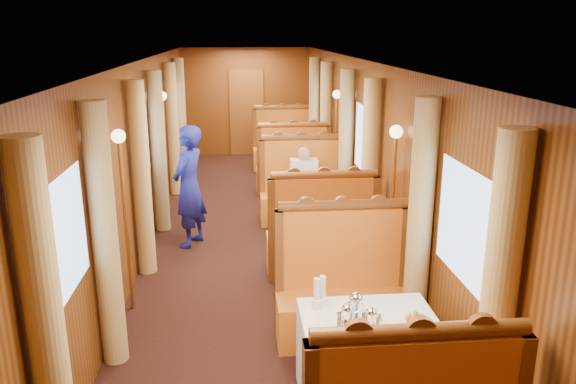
{
  "coord_description": "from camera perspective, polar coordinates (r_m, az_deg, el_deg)",
  "views": [
    {
      "loc": [
        -0.23,
        -7.34,
        2.89
      ],
      "look_at": [
        0.35,
        -1.02,
        1.05
      ],
      "focal_mm": 35.0,
      "sensor_mm": 36.0,
      "label": 1
    }
  ],
  "objects": [
    {
      "name": "floor",
      "position": [
        7.89,
        -3.2,
        -5.35
      ],
      "size": [
        3.0,
        12.0,
        0.01
      ],
      "primitive_type": null,
      "color": "black",
      "rests_on": "ground"
    },
    {
      "name": "ceiling",
      "position": [
        7.35,
        -3.51,
        13.1
      ],
      "size": [
        3.0,
        12.0,
        0.01
      ],
      "primitive_type": null,
      "rotation": [
        3.14,
        0.0,
        0.0
      ],
      "color": "silver",
      "rests_on": "wall_left"
    },
    {
      "name": "wall_far",
      "position": [
        13.44,
        -4.24,
        9.11
      ],
      "size": [
        3.0,
        0.01,
        2.5
      ],
      "primitive_type": null,
      "rotation": [
        1.57,
        0.0,
        0.0
      ],
      "color": "brown",
      "rests_on": "floor"
    },
    {
      "name": "wall_left",
      "position": [
        7.63,
        -14.7,
        3.21
      ],
      "size": [
        0.01,
        12.0,
        2.5
      ],
      "primitive_type": null,
      "rotation": [
        1.57,
        0.0,
        1.57
      ],
      "color": "brown",
      "rests_on": "floor"
    },
    {
      "name": "wall_right",
      "position": [
        7.72,
        7.88,
        3.74
      ],
      "size": [
        0.01,
        12.0,
        2.5
      ],
      "primitive_type": null,
      "rotation": [
        1.57,
        0.0,
        -1.57
      ],
      "color": "brown",
      "rests_on": "floor"
    },
    {
      "name": "doorway_far",
      "position": [
        13.44,
        -4.22,
        8.04
      ],
      "size": [
        0.8,
        0.04,
        2.0
      ],
      "primitive_type": "cube",
      "color": "brown",
      "rests_on": "floor"
    },
    {
      "name": "table_near",
      "position": [
        4.69,
        7.99,
        -16.42
      ],
      "size": [
        1.05,
        0.72,
        0.75
      ],
      "primitive_type": "cube",
      "color": "white",
      "rests_on": "floor"
    },
    {
      "name": "banquette_near_aft",
      "position": [
        5.53,
        5.63,
        -10.4
      ],
      "size": [
        1.3,
        0.55,
        1.34
      ],
      "color": "#BE4715",
      "rests_on": "floor"
    },
    {
      "name": "table_mid",
      "position": [
        7.82,
        2.26,
        -2.61
      ],
      "size": [
        1.05,
        0.72,
        0.75
      ],
      "primitive_type": "cube",
      "color": "white",
      "rests_on": "floor"
    },
    {
      "name": "banquette_mid_fwd",
      "position": [
        6.86,
        3.36,
        -4.94
      ],
      "size": [
        1.3,
        0.55,
        1.34
      ],
      "color": "#BE4715",
      "rests_on": "floor"
    },
    {
      "name": "banquette_mid_aft",
      "position": [
        8.76,
        1.42,
        -0.18
      ],
      "size": [
        1.3,
        0.55,
        1.34
      ],
      "color": "#BE4715",
      "rests_on": "floor"
    },
    {
      "name": "table_far",
      "position": [
        11.17,
        -0.04,
        3.15
      ],
      "size": [
        1.05,
        0.72,
        0.75
      ],
      "primitive_type": "cube",
      "color": "white",
      "rests_on": "floor"
    },
    {
      "name": "banquette_far_fwd",
      "position": [
        10.18,
        0.47,
        2.14
      ],
      "size": [
        1.3,
        0.55,
        1.34
      ],
      "color": "#BE4715",
      "rests_on": "floor"
    },
    {
      "name": "banquette_far_aft",
      "position": [
        12.15,
        -0.48,
        4.45
      ],
      "size": [
        1.3,
        0.55,
        1.34
      ],
      "color": "#BE4715",
      "rests_on": "floor"
    },
    {
      "name": "tea_tray",
      "position": [
        4.4,
        7.27,
        -12.94
      ],
      "size": [
        0.38,
        0.32,
        0.01
      ],
      "primitive_type": "cube",
      "rotation": [
        0.0,
        0.0,
        -0.18
      ],
      "color": "silver",
      "rests_on": "table_near"
    },
    {
      "name": "teapot_left",
      "position": [
        4.36,
        6.04,
        -12.42
      ],
      "size": [
        0.17,
        0.13,
        0.12
      ],
      "primitive_type": null,
      "rotation": [
        0.0,
        0.0,
        0.12
      ],
      "color": "silver",
      "rests_on": "tea_tray"
    },
    {
      "name": "teapot_right",
      "position": [
        4.34,
        8.41,
        -12.67
      ],
      "size": [
        0.17,
        0.15,
        0.12
      ],
      "primitive_type": null,
      "rotation": [
        0.0,
        0.0,
        0.29
      ],
      "color": "silver",
      "rests_on": "tea_tray"
    },
    {
      "name": "teapot_back",
      "position": [
        4.47,
        6.89,
        -11.48
      ],
      "size": [
        0.21,
        0.18,
        0.14
      ],
      "primitive_type": null,
      "rotation": [
        0.0,
        0.0,
        0.27
      ],
      "color": "silver",
      "rests_on": "tea_tray"
    },
    {
      "name": "fruit_plate",
      "position": [
        4.49,
        12.69,
        -12.47
      ],
      "size": [
        0.21,
        0.21,
        0.05
      ],
      "rotation": [
        0.0,
        0.0,
        0.37
      ],
      "color": "white",
      "rests_on": "table_near"
    },
    {
      "name": "cup_inboard",
      "position": [
        4.52,
        2.93,
        -10.61
      ],
      "size": [
        0.08,
        0.08,
        0.26
      ],
      "rotation": [
        0.0,
        0.0,
        -0.09
      ],
      "color": "white",
      "rests_on": "table_near"
    },
    {
      "name": "cup_outboard",
      "position": [
        4.56,
        3.51,
        -10.35
      ],
      "size": [
        0.08,
        0.08,
        0.26
      ],
      "rotation": [
        0.0,
        0.0,
        0.32
      ],
      "color": "white",
      "rests_on": "table_near"
    },
    {
      "name": "rose_vase_mid",
      "position": [
        7.66,
        2.13,
        1.32
      ],
      "size": [
        0.06,
        0.06,
        0.36
      ],
      "rotation": [
        0.0,
        0.0,
        0.01
      ],
      "color": "silver",
      "rests_on": "table_mid"
    },
    {
      "name": "rose_vase_far",
      "position": [
        11.05,
        -0.24,
        5.93
      ],
      "size": [
        0.06,
        0.06,
        0.36
      ],
      "rotation": [
        0.0,
        0.0,
        0.18
      ],
      "color": "silver",
      "rests_on": "table_far"
    },
    {
      "name": "window_left_near",
      "position": [
        4.29,
        -21.99,
        -4.68
      ],
      "size": [
        0.01,
        1.2,
        0.9
      ],
      "primitive_type": null,
      "rotation": [
        1.57,
        0.0,
        1.57
      ],
      "color": "#84ADE0",
      "rests_on": "wall_left"
    },
    {
      "name": "curtain_left_near_a",
      "position": [
        3.69,
        -23.34,
        -12.96
      ],
      "size": [
        0.22,
        0.22,
        2.35
      ],
      "primitive_type": "cylinder",
      "color": "tan",
      "rests_on": "floor"
    },
    {
      "name": "curtain_left_near_b",
      "position": [
        5.06,
        -18.09,
        -4.48
      ],
      "size": [
        0.22,
        0.22,
        2.35
      ],
      "primitive_type": "cylinder",
      "color": "tan",
      "rests_on": "floor"
    },
    {
      "name": "window_right_near",
      "position": [
        4.44,
        17.82,
        -3.55
      ],
      "size": [
        0.01,
        1.2,
        0.9
      ],
      "primitive_type": null,
      "rotation": [
        1.57,
        0.0,
        -1.57
      ],
      "color": "#84ADE0",
      "rests_on": "wall_right"
    },
    {
      "name": "curtain_right_near_a",
      "position": [
        3.86,
        20.48,
        -11.33
      ],
      "size": [
        0.22,
        0.22,
        2.35
      ],
      "primitive_type": "cylinder",
      "color": "tan",
      "rests_on": "floor"
    },
    {
      "name": "curtain_right_near_b",
      "position": [
        5.18,
        13.21,
        -3.6
      ],
      "size": [
        0.22,
        0.22,
        2.35
      ],
      "primitive_type": "cylinder",
      "color": "tan",
      "rests_on": "floor"
    },
    {
      "name": "window_left_mid",
      "position": [
        7.58,
        -14.7,
        4.69
      ],
      "size": [
        0.01,
        1.2,
        0.9
      ],
      "primitive_type": null,
      "rotation": [
        1.57,
        0.0,
        1.57
      ],
      "color": "#84ADE0",
      "rests_on": "wall_left"
    },
    {
      "name": "curtain_left_mid_a",
      "position": [
        6.88,
        -14.68,
        1.19
      ],
      "size": [
        0.22,
        0.22,
        2.35
      ],
      "primitive_type": "cylinder",
      "color": "tan",
      "rests_on": "floor"
    },
    {
      "name": "curtain_left_mid_b",
      "position": [
        8.38,
        -13.02,
        3.93
      ],
      "size": [
        0.22,
        0.22,
        2.35
      ],
      "primitive_type": "cylinder",
      "color": "tan",
      "rests_on": "floor"
    },
    {
      "name": "window_right_mid",
      "position": [
        7.67,
        7.83,
        5.2
      ],
      "size": [
        0.01,
        1.2,
        0.9
      ],
      "primitive_type": null,
      "rotation": [
        1.57,
        0.0,
        -1.57
      ],
      "color": "#84ADE0",
      "rests_on": "wall_right"
    },
    {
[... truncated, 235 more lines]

